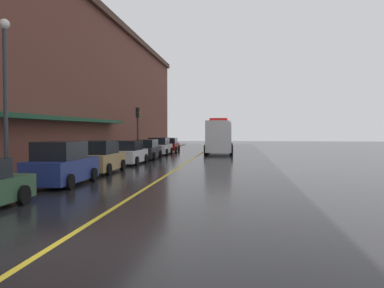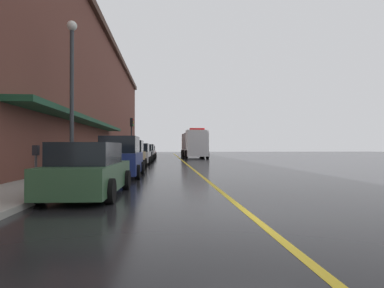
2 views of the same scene
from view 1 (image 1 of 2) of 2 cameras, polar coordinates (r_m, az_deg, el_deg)
ground_plane at (r=33.30m, az=-0.12°, el=-2.21°), size 112.00×112.00×0.00m
sidewalk_left at (r=34.57m, az=-10.39°, el=-1.96°), size 2.40×70.00×0.15m
lane_center_stripe at (r=33.30m, az=-0.12°, el=-2.20°), size 0.16×70.00×0.01m
brick_building_left at (r=36.74m, az=-22.43°, el=7.93°), size 13.96×64.00×12.66m
parked_car_1 at (r=18.98m, az=-17.60°, el=-2.78°), size 2.05×4.34×1.93m
parked_car_2 at (r=23.96m, az=-12.67°, el=-1.86°), size 2.08×4.44×1.83m
parked_car_3 at (r=29.36m, az=-8.76°, el=-1.25°), size 2.02×4.26×1.69m
parked_car_4 at (r=34.56m, az=-6.41°, el=-0.79°), size 2.14×4.74×1.63m
parked_car_5 at (r=40.08m, az=-4.55°, el=-0.37°), size 2.13×4.14×1.69m
parked_car_6 at (r=45.78m, az=-3.17°, el=-0.15°), size 2.13×4.58×1.55m
box_truck at (r=41.92m, az=3.79°, el=0.96°), size 2.93×8.13×3.55m
parking_meter_1 at (r=28.40m, az=-12.38°, el=-0.84°), size 0.14×0.18×1.33m
parking_meter_3 at (r=41.37m, az=-6.31°, el=0.07°), size 0.14×0.18×1.33m
street_lamp_left at (r=19.18m, az=-24.48°, el=7.69°), size 0.44×0.44×6.94m
traffic_light_near at (r=37.62m, az=-7.53°, el=3.07°), size 0.38×0.36×4.30m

